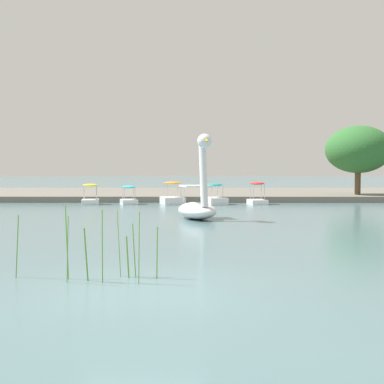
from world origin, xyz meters
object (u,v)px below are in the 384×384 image
pedal_boat_orange (172,197)px  pedal_boat_red (257,197)px  pedal_boat_teal (214,198)px  pedal_boat_cyan (129,198)px  pedal_boat_yellow (90,198)px  swan_boat (198,203)px  tree_broadleaf_behind_dock (358,150)px

pedal_boat_orange → pedal_boat_red: bearing=-1.8°
pedal_boat_teal → pedal_boat_cyan: pedal_boat_teal is taller
pedal_boat_yellow → pedal_boat_teal: bearing=1.1°
pedal_boat_orange → pedal_boat_cyan: (-3.00, -0.17, -0.03)m
swan_boat → pedal_boat_cyan: swan_boat is taller
pedal_boat_red → tree_broadleaf_behind_dock: 10.62m
pedal_boat_red → pedal_boat_teal: 2.96m
pedal_boat_teal → pedal_boat_yellow: pedal_boat_teal is taller
pedal_boat_cyan → pedal_boat_yellow: pedal_boat_yellow is taller
pedal_boat_cyan → tree_broadleaf_behind_dock: size_ratio=0.30×
pedal_boat_red → pedal_boat_cyan: pedal_boat_red is taller
pedal_boat_teal → pedal_boat_cyan: 5.92m
swan_boat → pedal_boat_red: (4.16, 10.75, -0.28)m
swan_boat → pedal_boat_yellow: (-7.32, 10.45, -0.30)m
pedal_boat_red → swan_boat: bearing=-111.2°
pedal_boat_red → pedal_boat_yellow: 11.48m
pedal_boat_cyan → pedal_boat_orange: bearing=3.2°
pedal_boat_red → tree_broadleaf_behind_dock: size_ratio=0.29×
swan_boat → tree_broadleaf_behind_dock: 20.64m
swan_boat → pedal_boat_cyan: size_ratio=1.88×
pedal_boat_orange → tree_broadleaf_behind_dock: size_ratio=0.36×
pedal_boat_red → tree_broadleaf_behind_dock: (8.60, 5.14, 3.52)m
pedal_boat_red → pedal_boat_cyan: bearing=179.9°
pedal_boat_red → pedal_boat_cyan: 8.87m
pedal_boat_yellow → tree_broadleaf_behind_dock: (20.08, 5.43, 3.54)m
pedal_boat_cyan → tree_broadleaf_behind_dock: bearing=16.4°
pedal_boat_red → pedal_boat_orange: size_ratio=0.79×
tree_broadleaf_behind_dock → pedal_boat_orange: bearing=-161.1°
pedal_boat_orange → pedal_boat_cyan: size_ratio=1.20×
pedal_boat_orange → tree_broadleaf_behind_dock: 15.70m
pedal_boat_orange → pedal_boat_cyan: bearing=-176.8°
pedal_boat_teal → pedal_boat_orange: bearing=174.0°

